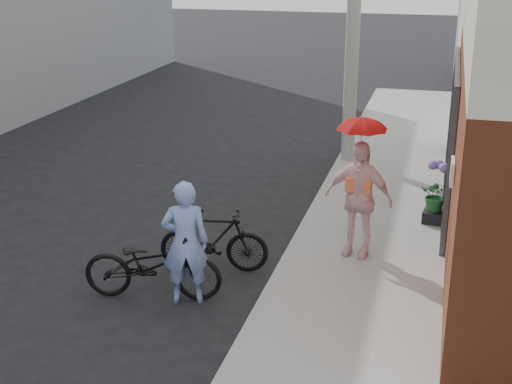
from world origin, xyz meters
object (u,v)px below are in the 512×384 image
at_px(bike_right, 214,240).
at_px(bike_left, 153,264).
at_px(planter, 435,216).
at_px(kimono_woman, 358,199).
at_px(officer, 185,243).

bearing_deg(bike_right, bike_left, 144.28).
relative_size(bike_right, planter, 4.26).
bearing_deg(bike_left, bike_right, -36.81).
bearing_deg(planter, kimono_woman, -124.61).
bearing_deg(bike_right, kimono_woman, -74.73).
relative_size(bike_left, kimono_woman, 1.06).
bearing_deg(kimono_woman, bike_right, -144.72).
distance_m(kimono_woman, planter, 2.07).
distance_m(officer, bike_right, 1.05).
xyz_separation_m(officer, planter, (3.08, 3.42, -0.62)).
xyz_separation_m(bike_right, planter, (3.02, 2.44, -0.25)).
bearing_deg(officer, kimono_woman, -155.01).
bearing_deg(officer, planter, -149.81).
height_order(officer, kimono_woman, kimono_woman).
bearing_deg(bike_right, officer, 168.14).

